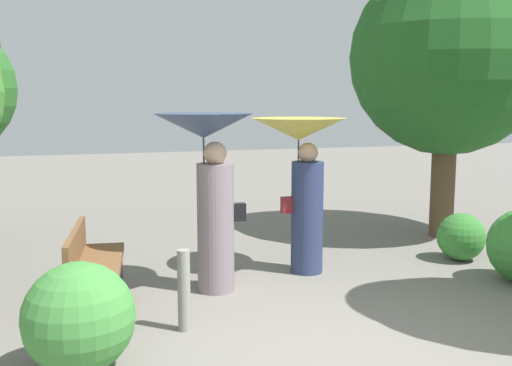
{
  "coord_description": "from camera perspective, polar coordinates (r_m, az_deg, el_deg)",
  "views": [
    {
      "loc": [
        -2.13,
        -4.29,
        2.17
      ],
      "look_at": [
        0.0,
        2.58,
        1.15
      ],
      "focal_mm": 41.44,
      "sensor_mm": 36.0,
      "label": 1
    }
  ],
  "objects": [
    {
      "name": "path_marker_post",
      "position": [
        5.67,
        -6.97,
        -10.25
      ],
      "size": [
        0.12,
        0.12,
        0.78
      ],
      "primitive_type": "cylinder",
      "color": "gray",
      "rests_on": "ground"
    },
    {
      "name": "park_bench",
      "position": [
        6.44,
        -15.6,
        -7.13
      ],
      "size": [
        0.67,
        1.55,
        0.83
      ],
      "rotation": [
        0.0,
        0.0,
        1.45
      ],
      "color": "#38383D",
      "rests_on": "ground"
    },
    {
      "name": "bush_behind_bench",
      "position": [
        8.49,
        19.18,
        -4.93
      ],
      "size": [
        0.64,
        0.64,
        0.64
      ],
      "primitive_type": "sphere",
      "color": "#387F33",
      "rests_on": "ground"
    },
    {
      "name": "person_left",
      "position": [
        6.58,
        -4.54,
        1.2
      ],
      "size": [
        1.1,
        1.1,
        2.02
      ],
      "rotation": [
        0.0,
        0.0,
        1.44
      ],
      "color": "gray",
      "rests_on": "ground"
    },
    {
      "name": "ground_plane",
      "position": [
        5.26,
        8.7,
        -16.38
      ],
      "size": [
        40.0,
        40.0,
        0.0
      ],
      "primitive_type": "plane",
      "color": "slate"
    },
    {
      "name": "bush_path_right",
      "position": [
        5.01,
        -16.71,
        -12.35
      ],
      "size": [
        0.9,
        0.9,
        0.9
      ],
      "primitive_type": "sphere",
      "color": "#428C3D",
      "rests_on": "ground"
    },
    {
      "name": "tree_mid_right",
      "position": [
        9.77,
        18.15,
        12.91
      ],
      "size": [
        3.03,
        3.03,
        4.78
      ],
      "color": "brown",
      "rests_on": "ground"
    },
    {
      "name": "person_right",
      "position": [
        7.31,
        4.46,
        1.91
      ],
      "size": [
        1.16,
        1.16,
        1.94
      ],
      "rotation": [
        0.0,
        0.0,
        1.44
      ],
      "color": "navy",
      "rests_on": "ground"
    }
  ]
}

